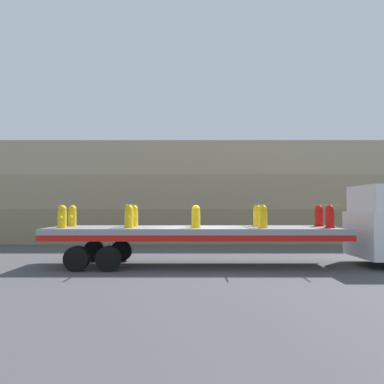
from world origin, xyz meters
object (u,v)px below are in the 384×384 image
at_px(fire_hydrant_yellow_near_0, 60,217).
at_px(fire_hydrant_yellow_near_1, 127,217).
at_px(flatbed_trailer, 182,233).
at_px(fire_hydrant_red_near_4, 328,217).
at_px(fire_hydrant_yellow_near_2, 194,217).
at_px(fire_hydrant_yellow_near_3, 261,217).
at_px(fire_hydrant_yellow_far_2, 194,216).
at_px(fire_hydrant_yellow_far_0, 71,216).
at_px(fire_hydrant_yellow_far_3, 256,216).
at_px(fire_hydrant_yellow_far_1, 132,216).
at_px(fire_hydrant_red_far_4, 317,216).

relative_size(fire_hydrant_yellow_near_0, fire_hydrant_yellow_near_1, 1.00).
bearing_deg(flatbed_trailer, fire_hydrant_red_near_4, -6.21).
bearing_deg(fire_hydrant_yellow_near_2, fire_hydrant_yellow_near_0, 180.00).
relative_size(flatbed_trailer, fire_hydrant_yellow_near_0, 13.19).
bearing_deg(fire_hydrant_yellow_near_0, fire_hydrant_yellow_near_3, 0.00).
bearing_deg(fire_hydrant_yellow_far_2, fire_hydrant_yellow_near_3, -25.45).
xyz_separation_m(fire_hydrant_yellow_near_2, fire_hydrant_yellow_far_2, (0.00, 1.09, 0.00)).
bearing_deg(fire_hydrant_yellow_far_2, fire_hydrant_yellow_near_1, -154.55).
bearing_deg(fire_hydrant_yellow_far_0, fire_hydrant_yellow_near_0, -90.00).
bearing_deg(fire_hydrant_yellow_far_3, fire_hydrant_yellow_near_0, -170.99).
relative_size(fire_hydrant_yellow_near_1, fire_hydrant_yellow_near_3, 1.00).
height_order(fire_hydrant_yellow_far_0, fire_hydrant_yellow_far_2, same).
relative_size(flatbed_trailer, fire_hydrant_yellow_near_1, 13.19).
bearing_deg(fire_hydrant_red_near_4, fire_hydrant_yellow_far_0, 173.22).
distance_m(fire_hydrant_yellow_far_1, fire_hydrant_yellow_far_2, 2.29).
bearing_deg(fire_hydrant_yellow_far_1, fire_hydrant_red_near_4, -9.01).
distance_m(fire_hydrant_yellow_far_0, fire_hydrant_yellow_far_1, 2.29).
bearing_deg(fire_hydrant_yellow_far_0, fire_hydrant_yellow_far_1, 0.00).
bearing_deg(fire_hydrant_yellow_near_2, flatbed_trailer, 127.89).
height_order(fire_hydrant_yellow_near_1, fire_hydrant_yellow_far_3, same).
distance_m(flatbed_trailer, fire_hydrant_yellow_near_3, 2.83).
xyz_separation_m(fire_hydrant_yellow_far_1, fire_hydrant_yellow_near_2, (2.29, -1.09, 0.00)).
relative_size(fire_hydrant_yellow_near_1, fire_hydrant_red_near_4, 1.00).
bearing_deg(fire_hydrant_yellow_near_0, fire_hydrant_yellow_far_3, 9.01).
distance_m(fire_hydrant_yellow_near_1, fire_hydrant_yellow_far_2, 2.53).
distance_m(fire_hydrant_yellow_near_1, fire_hydrant_yellow_near_3, 4.57).
relative_size(flatbed_trailer, fire_hydrant_yellow_far_0, 13.19).
bearing_deg(fire_hydrant_yellow_far_3, fire_hydrant_red_far_4, 0.00).
bearing_deg(fire_hydrant_yellow_far_2, fire_hydrant_yellow_far_0, 180.00).
xyz_separation_m(fire_hydrant_yellow_near_2, fire_hydrant_red_near_4, (4.57, 0.00, 0.00)).
distance_m(fire_hydrant_yellow_far_1, fire_hydrant_yellow_near_2, 2.53).
relative_size(fire_hydrant_yellow_far_0, fire_hydrant_yellow_near_3, 1.00).
height_order(flatbed_trailer, fire_hydrant_yellow_far_3, fire_hydrant_yellow_far_3).
xyz_separation_m(flatbed_trailer, fire_hydrant_yellow_near_2, (0.42, -0.54, 0.60)).
distance_m(fire_hydrant_yellow_near_0, fire_hydrant_yellow_near_3, 6.86).
distance_m(fire_hydrant_yellow_far_2, fire_hydrant_red_near_4, 4.70).
relative_size(fire_hydrant_yellow_near_0, fire_hydrant_yellow_far_0, 1.00).
bearing_deg(fire_hydrant_yellow_near_1, fire_hydrant_red_near_4, 0.00).
distance_m(fire_hydrant_yellow_near_0, fire_hydrant_yellow_far_1, 2.53).
relative_size(fire_hydrant_yellow_far_0, fire_hydrant_yellow_far_3, 1.00).
xyz_separation_m(fire_hydrant_yellow_near_1, fire_hydrant_yellow_far_2, (2.29, 1.09, 0.00)).
xyz_separation_m(fire_hydrant_yellow_near_1, fire_hydrant_yellow_far_1, (0.00, 1.09, 0.00)).
bearing_deg(fire_hydrant_red_far_4, fire_hydrant_yellow_far_0, 180.00).
distance_m(fire_hydrant_yellow_near_3, fire_hydrant_red_near_4, 2.29).
relative_size(fire_hydrant_yellow_far_0, fire_hydrant_yellow_near_1, 1.00).
xyz_separation_m(fire_hydrant_yellow_far_1, fire_hydrant_red_near_4, (6.86, -1.09, 0.00)).
height_order(fire_hydrant_yellow_far_1, fire_hydrant_yellow_near_2, same).
relative_size(fire_hydrant_yellow_near_0, fire_hydrant_red_near_4, 1.00).
height_order(fire_hydrant_yellow_near_0, fire_hydrant_yellow_far_2, same).
bearing_deg(fire_hydrant_yellow_near_3, fire_hydrant_yellow_near_0, 180.00).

